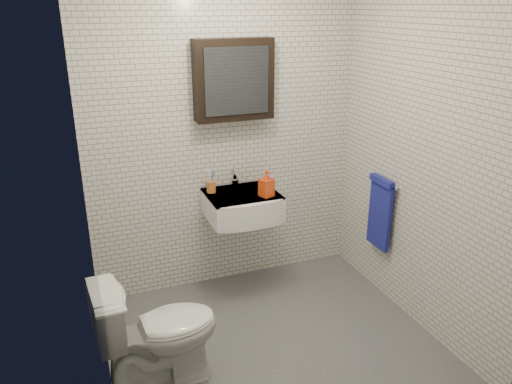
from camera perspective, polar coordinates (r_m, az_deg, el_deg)
ground at (r=3.65m, az=2.03°, el=-16.93°), size 2.20×2.00×0.01m
room_shell at (r=2.99m, az=2.39°, el=5.82°), size 2.22×2.02×2.51m
washbasin at (r=3.88m, az=-1.41°, el=-1.63°), size 0.55×0.50×0.20m
faucet at (r=3.99m, az=-2.40°, el=1.51°), size 0.06×0.20×0.15m
mirror_cabinet at (r=3.80m, az=-2.56°, el=12.68°), size 0.60×0.15×0.60m
towel_rail at (r=4.01m, az=14.00°, el=-1.99°), size 0.09×0.30×0.58m
toothbrush_cup at (r=3.90m, az=-5.15°, el=0.68°), size 0.09×0.09×0.20m
soap_bottle at (r=3.79m, az=1.21°, el=0.99°), size 0.12×0.12×0.21m
toilet at (r=3.20m, az=-11.15°, el=-15.35°), size 0.76×0.47×0.74m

